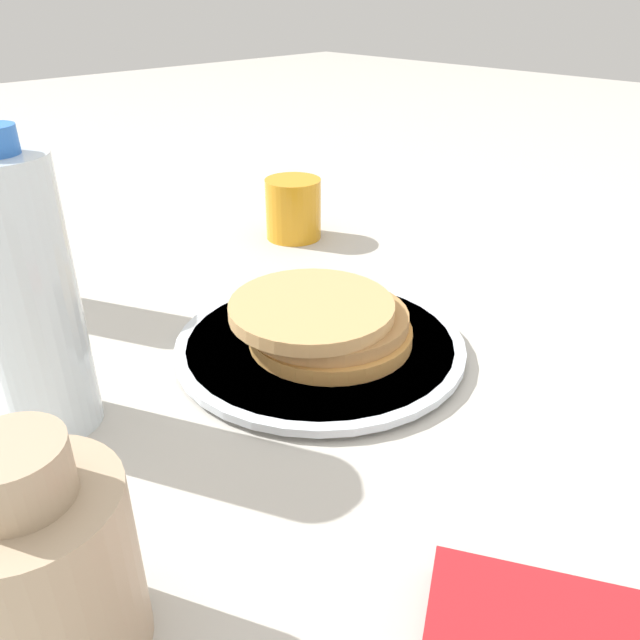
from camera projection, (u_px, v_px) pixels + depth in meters
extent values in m
plane|color=#BCB7AD|center=(329.00, 337.00, 0.61)|extent=(4.00, 4.00, 0.00)
cylinder|color=silver|center=(320.00, 345.00, 0.58)|extent=(0.25, 0.25, 0.01)
cylinder|color=silver|center=(320.00, 343.00, 0.58)|extent=(0.27, 0.27, 0.01)
cylinder|color=#C88B43|center=(330.00, 334.00, 0.57)|extent=(0.15, 0.15, 0.01)
cylinder|color=#B1804A|center=(327.00, 318.00, 0.57)|extent=(0.15, 0.15, 0.01)
cylinder|color=tan|center=(312.00, 308.00, 0.56)|extent=(0.15, 0.15, 0.01)
cylinder|color=orange|center=(293.00, 209.00, 0.83)|extent=(0.07, 0.07, 0.08)
cylinder|color=tan|center=(47.00, 577.00, 0.30)|extent=(0.09, 0.09, 0.10)
cylinder|color=tan|center=(15.00, 472.00, 0.27)|extent=(0.05, 0.05, 0.03)
cylinder|color=silver|center=(30.00, 303.00, 0.44)|extent=(0.07, 0.07, 0.21)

